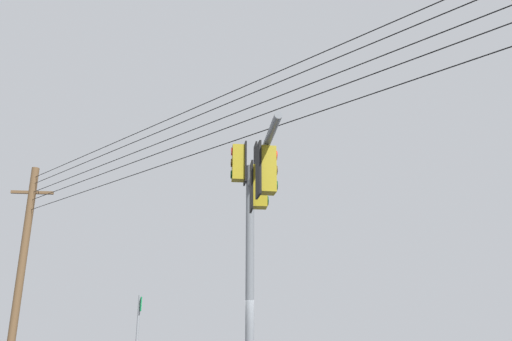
% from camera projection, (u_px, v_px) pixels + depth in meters
% --- Properties ---
extents(signal_mast_assembly, '(4.13, 2.27, 6.31)m').
position_uv_depth(signal_mast_assembly, '(254.00, 206.00, 11.42)').
color(signal_mast_assembly, slate).
rests_on(signal_mast_assembly, ground).
extents(utility_pole_wooden, '(0.87, 1.63, 8.71)m').
position_uv_depth(utility_pole_wooden, '(22.00, 267.00, 20.91)').
color(utility_pole_wooden, brown).
rests_on(utility_pole_wooden, ground).
extents(route_sign_primary, '(0.30, 0.13, 2.80)m').
position_uv_depth(route_sign_primary, '(137.00, 339.00, 13.67)').
color(route_sign_primary, slate).
rests_on(route_sign_primary, ground).
extents(overhead_wire_span, '(28.00, 7.16, 2.11)m').
position_uv_depth(overhead_wire_span, '(289.00, 92.00, 12.26)').
color(overhead_wire_span, black).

